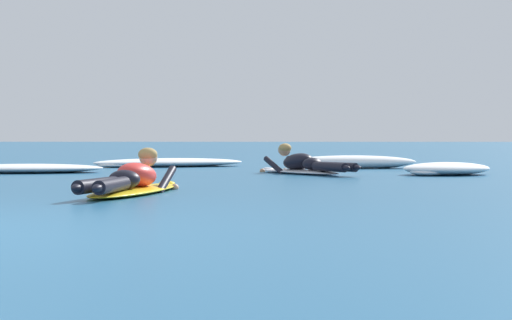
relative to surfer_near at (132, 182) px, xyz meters
name	(u,v)px	position (x,y,z in m)	size (l,w,h in m)	color
ground_plane	(140,170)	(-0.87, 6.15, -0.13)	(120.00, 120.00, 0.00)	#235B84
surfer_near	(132,182)	(0.00, 0.00, 0.00)	(0.97, 2.68, 0.54)	yellow
surfer_far	(303,165)	(2.00, 4.80, 0.01)	(1.69, 2.20, 0.53)	silver
whitewater_front	(352,162)	(2.98, 7.13, -0.02)	(2.46, 0.72, 0.25)	white
whitewater_mid_left	(169,163)	(-0.56, 7.95, -0.05)	(3.15, 1.89, 0.17)	white
whitewater_mid_right	(446,169)	(4.25, 4.54, -0.04)	(1.76, 1.56, 0.20)	white
whitewater_far_band	(26,169)	(-2.63, 5.13, -0.06)	(2.69, 1.42, 0.15)	white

